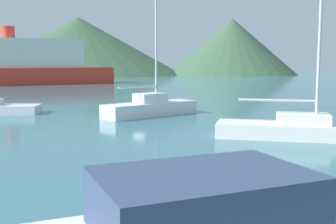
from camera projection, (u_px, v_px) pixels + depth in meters
sailboat_inner at (150, 107)px, 23.25m from camera, size 5.63×4.03×8.42m
sailboat_outer at (303, 128)px, 16.37m from camera, size 6.74×4.29×7.73m
ferry_distant at (9, 65)px, 54.29m from camera, size 26.79×12.54×7.47m
hill_central at (79, 46)px, 96.03m from camera, size 47.34×47.34×12.97m
hill_east at (232, 47)px, 95.73m from camera, size 29.25×29.25×12.64m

